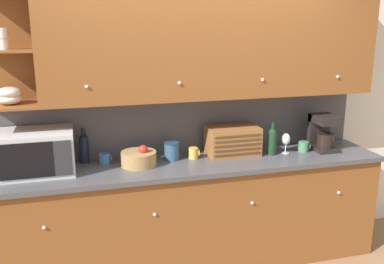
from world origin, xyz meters
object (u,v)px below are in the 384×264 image
object	(u,v)px
fruit_basket	(139,158)
second_wine_bottle	(272,140)
mug	(105,159)
storage_canister	(172,151)
bread_box	(232,141)
mug_blue_second	(194,153)
coffee_maker	(323,132)
mug_patterned_third	(304,147)
wine_bottle	(84,147)
wine_glass	(286,140)
microwave	(37,152)

from	to	relation	value
fruit_basket	second_wine_bottle	distance (m)	1.18
mug	storage_canister	bearing A→B (deg)	-4.91
fruit_basket	bread_box	distance (m)	0.85
mug_blue_second	coffee_maker	world-z (taller)	coffee_maker
second_wine_bottle	mug_patterned_third	distance (m)	0.33
wine_bottle	wine_glass	xyz separation A→B (m)	(1.74, -0.21, -0.01)
wine_bottle	coffee_maker	bearing A→B (deg)	-5.05
wine_bottle	second_wine_bottle	xyz separation A→B (m)	(1.60, -0.21, -0.00)
second_wine_bottle	mug	bearing A→B (deg)	174.56
bread_box	wine_bottle	bearing A→B (deg)	174.83
fruit_basket	bread_box	size ratio (longest dim) A/B	0.64
fruit_basket	wine_glass	bearing A→B (deg)	-0.58
fruit_basket	wine_glass	distance (m)	1.32
mug	second_wine_bottle	xyz separation A→B (m)	(1.45, -0.14, 0.09)
fruit_basket	mug	bearing A→B (deg)	155.86
wine_bottle	second_wine_bottle	bearing A→B (deg)	-7.52
microwave	mug	bearing A→B (deg)	9.42
mug	coffee_maker	world-z (taller)	coffee_maker
mug_blue_second	mug_patterned_third	size ratio (longest dim) A/B	0.94
wine_glass	coffee_maker	xyz separation A→B (m)	(0.38, 0.02, 0.04)
mug	mug_patterned_third	distance (m)	1.77
second_wine_bottle	coffee_maker	distance (m)	0.52
mug	wine_glass	distance (m)	1.59
mug	storage_canister	distance (m)	0.56
wine_bottle	wine_glass	distance (m)	1.75
storage_canister	microwave	bearing A→B (deg)	-178.00
microwave	mug_patterned_third	size ratio (longest dim) A/B	5.37
wine_bottle	coffee_maker	world-z (taller)	coffee_maker
wine_bottle	wine_glass	size ratio (longest dim) A/B	1.63
second_wine_bottle	coffee_maker	bearing A→B (deg)	2.69
second_wine_bottle	coffee_maker	xyz separation A→B (m)	(0.52, 0.02, 0.04)
mug_blue_second	bread_box	bearing A→B (deg)	3.75
mug_patterned_third	wine_bottle	bearing A→B (deg)	173.89
microwave	wine_glass	bearing A→B (deg)	-1.31
microwave	storage_canister	xyz separation A→B (m)	(1.07, 0.04, -0.09)
wine_bottle	mug_blue_second	size ratio (longest dim) A/B	3.08
second_wine_bottle	wine_bottle	bearing A→B (deg)	172.48
storage_canister	wine_glass	world-z (taller)	wine_glass
wine_bottle	mug_patterned_third	size ratio (longest dim) A/B	2.88
microwave	mug_blue_second	xyz separation A→B (m)	(1.26, 0.02, -0.12)
wine_bottle	coffee_maker	size ratio (longest dim) A/B	0.92
microwave	bread_box	distance (m)	1.62
wine_bottle	mug	size ratio (longest dim) A/B	2.83
fruit_basket	mug_blue_second	bearing A→B (deg)	6.58
storage_canister	wine_bottle	bearing A→B (deg)	170.35
coffee_maker	storage_canister	bearing A→B (deg)	177.32
mug_blue_second	wine_glass	distance (m)	0.84
mug_patterned_third	mug	bearing A→B (deg)	175.73
mug	fruit_basket	world-z (taller)	fruit_basket
coffee_maker	second_wine_bottle	bearing A→B (deg)	-177.31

